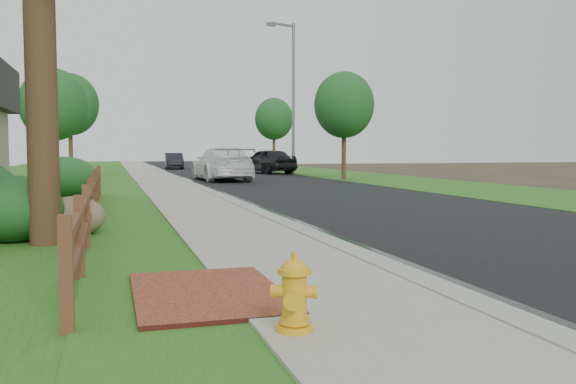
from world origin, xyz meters
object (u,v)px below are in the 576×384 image
object	(u,v)px
ranch_fence	(92,197)
dark_car_mid	(267,161)
streetlight	(291,89)
fire_hydrant	(294,295)
white_suv	(222,164)

from	to	relation	value
ranch_fence	dark_car_mid	bearing A→B (deg)	68.01
dark_car_mid	streetlight	world-z (taller)	streetlight
fire_hydrant	streetlight	size ratio (longest dim) A/B	0.07
fire_hydrant	white_suv	world-z (taller)	white_suv
ranch_fence	white_suv	xyz separation A→B (m)	(6.10, 18.10, 0.28)
fire_hydrant	white_suv	bearing A→B (deg)	81.21
dark_car_mid	ranch_fence	bearing A→B (deg)	49.15
ranch_fence	dark_car_mid	size ratio (longest dim) A/B	3.36
fire_hydrant	dark_car_mid	distance (m)	36.92
ranch_fence	streetlight	world-z (taller)	streetlight
white_suv	streetlight	size ratio (longest dim) A/B	0.60
dark_car_mid	white_suv	bearing A→B (deg)	42.61
ranch_fence	dark_car_mid	xyz separation A→B (m)	(10.80, 26.74, 0.26)
white_suv	ranch_fence	bearing A→B (deg)	68.91
white_suv	streetlight	world-z (taller)	streetlight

